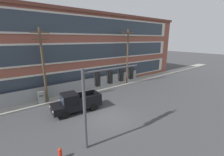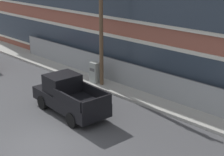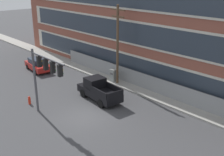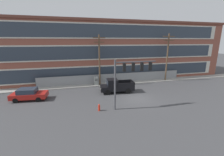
% 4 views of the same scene
% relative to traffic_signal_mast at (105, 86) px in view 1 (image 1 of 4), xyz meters
% --- Properties ---
extents(ground_plane, '(160.00, 160.00, 0.00)m').
position_rel_traffic_signal_mast_xyz_m(ground_plane, '(2.08, 2.33, -4.18)').
color(ground_plane, '#424244').
extents(sidewalk_building_side, '(80.00, 2.11, 0.16)m').
position_rel_traffic_signal_mast_xyz_m(sidewalk_building_side, '(2.08, 10.11, -4.10)').
color(sidewalk_building_side, '#9E9B93').
rests_on(sidewalk_building_side, ground).
extents(brick_mill_building, '(48.81, 11.43, 11.20)m').
position_rel_traffic_signal_mast_xyz_m(brick_mill_building, '(0.81, 16.59, 1.44)').
color(brick_mill_building, brown).
rests_on(brick_mill_building, ground).
extents(chain_link_fence, '(26.46, 0.06, 1.78)m').
position_rel_traffic_signal_mast_xyz_m(chain_link_fence, '(1.21, 10.59, -3.27)').
color(chain_link_fence, gray).
rests_on(chain_link_fence, ground).
extents(traffic_signal_mast, '(4.83, 0.43, 5.62)m').
position_rel_traffic_signal_mast_xyz_m(traffic_signal_mast, '(0.00, 0.00, 0.00)').
color(traffic_signal_mast, '#4C4C51').
rests_on(traffic_signal_mast, ground).
extents(pickup_truck_black, '(5.16, 2.29, 2.07)m').
position_rel_traffic_signal_mast_xyz_m(pickup_truck_black, '(0.08, 5.51, -3.21)').
color(pickup_truck_black, black).
rests_on(pickup_truck_black, ground).
extents(utility_pole_near_corner, '(2.01, 0.26, 8.53)m').
position_rel_traffic_signal_mast_xyz_m(utility_pole_near_corner, '(-1.66, 9.62, 0.48)').
color(utility_pole_near_corner, brown).
rests_on(utility_pole_near_corner, ground).
extents(utility_pole_midblock, '(2.41, 0.26, 8.84)m').
position_rel_traffic_signal_mast_xyz_m(utility_pole_midblock, '(11.16, 9.56, 0.70)').
color(utility_pole_midblock, brown).
rests_on(utility_pole_midblock, ground).
extents(electrical_cabinet, '(0.65, 0.54, 1.56)m').
position_rel_traffic_signal_mast_xyz_m(electrical_cabinet, '(-2.32, 9.62, -3.40)').
color(electrical_cabinet, '#939993').
rests_on(electrical_cabinet, ground).
extents(fire_hydrant, '(0.24, 0.24, 0.78)m').
position_rel_traffic_signal_mast_xyz_m(fire_hydrant, '(-3.44, 0.10, -3.79)').
color(fire_hydrant, red).
rests_on(fire_hydrant, ground).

